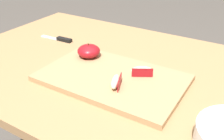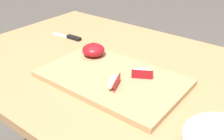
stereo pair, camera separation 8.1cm
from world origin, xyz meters
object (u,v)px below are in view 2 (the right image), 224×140
apple_wedge_left (113,82)px  apple_wedge_right (142,73)px  apple_half_skin_up (93,50)px  paring_knife (72,37)px  cutting_board (112,78)px

apple_wedge_left → apple_wedge_right: bearing=69.4°
apple_half_skin_up → paring_knife: size_ratio=0.51×
apple_half_skin_up → apple_wedge_left: apple_half_skin_up is taller
cutting_board → paring_knife: cutting_board is taller
cutting_board → apple_wedge_right: bearing=33.1°
cutting_board → apple_half_skin_up: size_ratio=5.51×
apple_half_skin_up → apple_wedge_left: 0.22m
paring_knife → apple_half_skin_up: bearing=-24.4°
apple_wedge_right → paring_knife: apple_wedge_right is taller
cutting_board → apple_wedge_right: 0.10m
apple_wedge_left → cutting_board: bearing=131.3°
cutting_board → apple_half_skin_up: bearing=152.6°
cutting_board → apple_wedge_left: 0.07m
apple_wedge_right → paring_knife: size_ratio=0.44×
apple_wedge_left → apple_half_skin_up: bearing=146.6°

